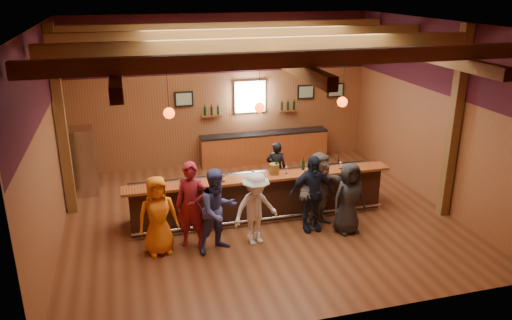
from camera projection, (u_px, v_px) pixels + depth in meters
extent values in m
plane|color=#602F19|center=(259.00, 217.00, 12.00)|extent=(9.00, 9.00, 0.00)
cube|color=brown|center=(224.00, 91.00, 14.88)|extent=(9.00, 0.04, 4.50)
cube|color=brown|center=(330.00, 196.00, 7.61)|extent=(9.00, 0.04, 4.50)
cube|color=brown|center=(47.00, 143.00, 10.13)|extent=(0.04, 8.00, 4.50)
cube|color=brown|center=(434.00, 114.00, 12.36)|extent=(0.04, 8.00, 4.50)
cube|color=brown|center=(260.00, 24.00, 10.48)|extent=(9.00, 8.00, 0.04)
cube|color=#390F17|center=(223.00, 44.00, 14.38)|extent=(9.00, 0.01, 1.70)
cube|color=#390F17|center=(37.00, 74.00, 9.66)|extent=(0.01, 8.00, 1.70)
cube|color=#390F17|center=(440.00, 57.00, 11.88)|extent=(0.01, 8.00, 1.70)
cube|color=brown|center=(61.00, 123.00, 11.53)|extent=(0.22, 0.22, 4.50)
cube|color=brown|center=(454.00, 125.00, 11.41)|extent=(0.22, 0.22, 4.50)
cube|color=brown|center=(311.00, 58.00, 7.86)|extent=(8.80, 0.20, 0.25)
cube|color=brown|center=(274.00, 44.00, 9.68)|extent=(8.80, 0.20, 0.25)
cube|color=brown|center=(248.00, 34.00, 11.49)|extent=(8.80, 0.20, 0.25)
cube|color=brown|center=(229.00, 27.00, 13.31)|extent=(8.80, 0.20, 0.25)
cube|color=brown|center=(115.00, 56.00, 9.93)|extent=(0.18, 7.80, 0.22)
cube|color=brown|center=(260.00, 50.00, 10.67)|extent=(0.18, 7.80, 0.22)
cube|color=brown|center=(386.00, 46.00, 11.41)|extent=(0.18, 7.80, 0.22)
cube|color=black|center=(259.00, 197.00, 11.83)|extent=(6.00, 0.60, 1.05)
cube|color=brown|center=(261.00, 178.00, 11.48)|extent=(6.30, 0.50, 0.06)
cube|color=black|center=(255.00, 175.00, 12.04)|extent=(6.00, 0.48, 0.05)
cube|color=black|center=(255.00, 194.00, 12.20)|extent=(6.00, 0.48, 0.90)
cube|color=silver|center=(332.00, 169.00, 12.55)|extent=(0.45, 0.40, 0.14)
cube|color=silver|center=(350.00, 168.00, 12.67)|extent=(0.45, 0.40, 0.14)
cylinder|color=silver|center=(264.00, 219.00, 11.57)|extent=(6.00, 0.06, 0.06)
cube|color=brown|center=(264.00, 148.00, 15.53)|extent=(4.00, 0.50, 0.90)
cube|color=black|center=(264.00, 133.00, 15.37)|extent=(4.00, 0.52, 0.05)
cube|color=silver|center=(250.00, 97.00, 15.10)|extent=(0.95, 0.08, 0.95)
cube|color=white|center=(250.00, 97.00, 15.05)|extent=(0.78, 0.01, 0.78)
cube|color=black|center=(184.00, 99.00, 14.58)|extent=(0.55, 0.04, 0.45)
cube|color=silver|center=(184.00, 99.00, 14.55)|extent=(0.45, 0.01, 0.35)
cube|color=black|center=(306.00, 92.00, 15.51)|extent=(0.55, 0.04, 0.45)
cube|color=silver|center=(306.00, 92.00, 15.49)|extent=(0.45, 0.01, 0.35)
cube|color=black|center=(336.00, 90.00, 15.76)|extent=(0.55, 0.04, 0.45)
cube|color=silver|center=(336.00, 90.00, 15.74)|extent=(0.45, 0.01, 0.35)
cube|color=brown|center=(212.00, 116.00, 14.91)|extent=(0.60, 0.18, 0.04)
cylinder|color=black|center=(205.00, 111.00, 14.80)|extent=(0.07, 0.07, 0.26)
cylinder|color=black|center=(212.00, 111.00, 14.85)|extent=(0.07, 0.07, 0.26)
cylinder|color=black|center=(218.00, 111.00, 14.90)|extent=(0.07, 0.07, 0.26)
cube|color=brown|center=(288.00, 111.00, 15.50)|extent=(0.60, 0.18, 0.04)
cylinder|color=black|center=(282.00, 106.00, 15.40)|extent=(0.07, 0.07, 0.26)
cylinder|color=black|center=(288.00, 106.00, 15.45)|extent=(0.07, 0.07, 0.26)
cylinder|color=black|center=(294.00, 106.00, 15.50)|extent=(0.07, 0.07, 0.26)
cylinder|color=black|center=(167.00, 84.00, 10.39)|extent=(0.01, 0.01, 1.25)
sphere|color=#E83A0B|center=(169.00, 113.00, 10.60)|extent=(0.24, 0.24, 0.24)
cylinder|color=black|center=(260.00, 79.00, 10.88)|extent=(0.01, 0.01, 1.25)
sphere|color=#E83A0B|center=(260.00, 107.00, 11.09)|extent=(0.24, 0.24, 0.24)
cylinder|color=black|center=(344.00, 75.00, 11.37)|extent=(0.01, 0.01, 1.25)
sphere|color=#E83A0B|center=(342.00, 102.00, 11.59)|extent=(0.24, 0.24, 0.24)
cube|color=silver|center=(82.00, 161.00, 13.05)|extent=(0.70, 0.70, 1.80)
imported|color=orange|center=(158.00, 215.00, 10.16)|extent=(0.89, 0.65, 1.69)
imported|color=maroon|center=(192.00, 205.00, 10.40)|extent=(0.81, 0.68, 1.89)
imported|color=#414582|center=(218.00, 211.00, 10.24)|extent=(1.06, 0.94, 1.81)
imported|color=silver|center=(256.00, 209.00, 10.55)|extent=(1.17, 0.87, 1.62)
imported|color=#181E30|center=(311.00, 193.00, 11.10)|extent=(1.05, 0.45, 1.79)
imported|color=#5B4F49|center=(319.00, 190.00, 11.31)|extent=(1.69, 1.27, 1.78)
imported|color=#232325|center=(349.00, 198.00, 11.03)|extent=(0.87, 0.63, 1.64)
imported|color=black|center=(276.00, 169.00, 13.03)|extent=(0.63, 0.53, 1.46)
cylinder|color=brown|center=(274.00, 169.00, 11.58)|extent=(0.23, 0.23, 0.25)
cylinder|color=black|center=(276.00, 169.00, 11.57)|extent=(0.08, 0.08, 0.27)
cylinder|color=black|center=(276.00, 162.00, 11.51)|extent=(0.03, 0.03, 0.09)
cylinder|color=black|center=(303.00, 165.00, 11.84)|extent=(0.07, 0.07, 0.23)
cylinder|color=black|center=(304.00, 159.00, 11.79)|extent=(0.02, 0.02, 0.08)
cylinder|color=silver|center=(153.00, 188.00, 10.82)|extent=(0.07, 0.07, 0.01)
cylinder|color=silver|center=(153.00, 186.00, 10.80)|extent=(0.01, 0.01, 0.11)
sphere|color=silver|center=(152.00, 182.00, 10.77)|extent=(0.08, 0.08, 0.08)
cylinder|color=silver|center=(181.00, 186.00, 10.94)|extent=(0.06, 0.06, 0.01)
cylinder|color=silver|center=(180.00, 184.00, 10.93)|extent=(0.01, 0.01, 0.09)
sphere|color=silver|center=(180.00, 180.00, 10.90)|extent=(0.07, 0.07, 0.07)
cylinder|color=silver|center=(189.00, 183.00, 11.10)|extent=(0.08, 0.08, 0.01)
cylinder|color=silver|center=(188.00, 180.00, 11.08)|extent=(0.01, 0.01, 0.11)
sphere|color=silver|center=(188.00, 177.00, 11.05)|extent=(0.09, 0.09, 0.09)
cylinder|color=silver|center=(223.00, 181.00, 11.18)|extent=(0.07, 0.07, 0.01)
cylinder|color=silver|center=(223.00, 179.00, 11.16)|extent=(0.01, 0.01, 0.10)
sphere|color=silver|center=(223.00, 176.00, 11.13)|extent=(0.08, 0.08, 0.08)
cylinder|color=silver|center=(253.00, 177.00, 11.44)|extent=(0.07, 0.07, 0.01)
cylinder|color=silver|center=(253.00, 175.00, 11.42)|extent=(0.01, 0.01, 0.10)
sphere|color=silver|center=(253.00, 171.00, 11.40)|extent=(0.08, 0.08, 0.08)
cylinder|color=silver|center=(286.00, 173.00, 11.64)|extent=(0.07, 0.07, 0.01)
cylinder|color=silver|center=(286.00, 171.00, 11.63)|extent=(0.01, 0.01, 0.10)
sphere|color=silver|center=(286.00, 168.00, 11.60)|extent=(0.08, 0.08, 0.08)
cylinder|color=silver|center=(308.00, 170.00, 11.83)|extent=(0.08, 0.08, 0.01)
cylinder|color=silver|center=(308.00, 168.00, 11.81)|extent=(0.01, 0.01, 0.11)
sphere|color=silver|center=(308.00, 165.00, 11.78)|extent=(0.09, 0.09, 0.09)
cylinder|color=silver|center=(340.00, 169.00, 11.95)|extent=(0.07, 0.07, 0.01)
cylinder|color=silver|center=(340.00, 166.00, 11.93)|extent=(0.01, 0.01, 0.10)
sphere|color=silver|center=(341.00, 163.00, 11.90)|extent=(0.08, 0.08, 0.08)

